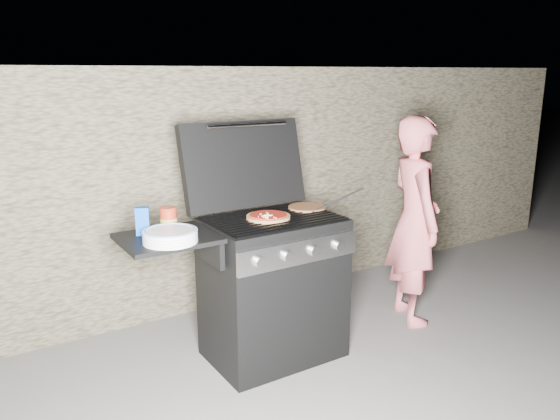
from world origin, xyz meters
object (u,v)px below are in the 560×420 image
pizza_topped (268,216)px  person (414,221)px  gas_grill (238,296)px  sauce_jar (169,220)px

pizza_topped → person: (1.17, -0.07, -0.19)m
gas_grill → sauce_jar: (-0.38, 0.07, 0.52)m
pizza_topped → sauce_jar: bearing=172.6°
pizza_topped → sauce_jar: size_ratio=1.87×
gas_grill → sauce_jar: size_ratio=9.50×
gas_grill → person: bearing=-3.0°
gas_grill → pizza_topped: bearing=-1.5°
pizza_topped → person: size_ratio=0.18×
gas_grill → pizza_topped: size_ratio=5.09×
sauce_jar → pizza_topped: bearing=-7.4°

